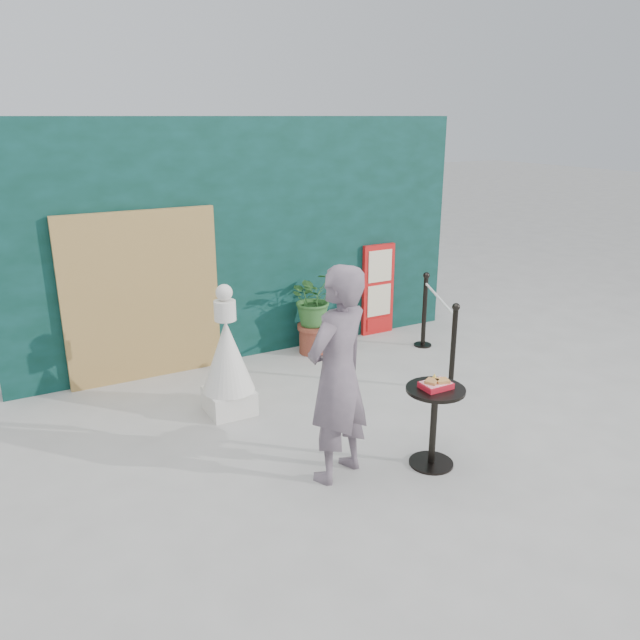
% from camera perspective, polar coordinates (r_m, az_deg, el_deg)
% --- Properties ---
extents(ground, '(60.00, 60.00, 0.00)m').
position_cam_1_polar(ground, '(5.90, 5.73, -12.52)').
color(ground, '#ADAAA5').
rests_on(ground, ground).
extents(back_wall, '(6.00, 0.30, 3.00)m').
position_cam_1_polar(back_wall, '(8.01, -6.75, 7.24)').
color(back_wall, black).
rests_on(back_wall, ground).
extents(bamboo_fence, '(1.80, 0.08, 2.00)m').
position_cam_1_polar(bamboo_fence, '(7.53, -15.92, 2.03)').
color(bamboo_fence, tan).
rests_on(bamboo_fence, ground).
extents(woman, '(0.81, 0.68, 1.89)m').
position_cam_1_polar(woman, '(5.22, 1.61, -5.05)').
color(woman, slate).
rests_on(woman, ground).
extents(menu_board, '(0.50, 0.07, 1.30)m').
position_cam_1_polar(menu_board, '(8.90, 5.34, 2.78)').
color(menu_board, red).
rests_on(menu_board, ground).
extents(statue, '(0.55, 0.55, 1.40)m').
position_cam_1_polar(statue, '(6.55, -8.45, -3.79)').
color(statue, silver).
rests_on(statue, ground).
extents(cafe_table, '(0.52, 0.52, 0.75)m').
position_cam_1_polar(cafe_table, '(5.65, 10.39, -8.47)').
color(cafe_table, black).
rests_on(cafe_table, ground).
extents(food_basket, '(0.26, 0.19, 0.11)m').
position_cam_1_polar(food_basket, '(5.53, 10.56, -5.77)').
color(food_basket, red).
rests_on(food_basket, cafe_table).
extents(planter, '(0.66, 0.57, 1.12)m').
position_cam_1_polar(planter, '(8.12, -0.54, 1.33)').
color(planter, brown).
rests_on(planter, ground).
extents(stanchion_barrier, '(0.84, 1.54, 1.03)m').
position_cam_1_polar(stanchion_barrier, '(7.86, 10.69, -0.75)').
color(stanchion_barrier, black).
rests_on(stanchion_barrier, ground).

